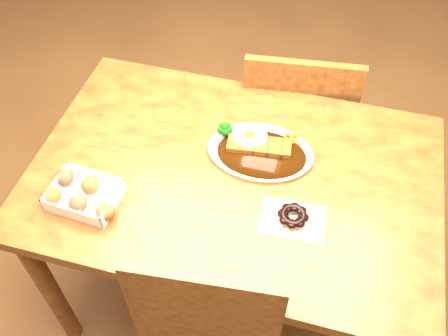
% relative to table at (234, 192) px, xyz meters
% --- Properties ---
extents(ground, '(6.00, 6.00, 0.00)m').
position_rel_table_xyz_m(ground, '(0.00, 0.00, -0.65)').
color(ground, brown).
rests_on(ground, ground).
extents(table, '(1.20, 0.80, 0.75)m').
position_rel_table_xyz_m(table, '(0.00, 0.00, 0.00)').
color(table, '#4F230F').
rests_on(table, ground).
extents(chair_far, '(0.47, 0.47, 0.87)m').
position_rel_table_xyz_m(chair_far, '(0.12, 0.54, -0.17)').
color(chair_far, '#4F230F').
rests_on(chair_far, ground).
extents(katsu_curry_plate, '(0.33, 0.24, 0.06)m').
position_rel_table_xyz_m(katsu_curry_plate, '(0.05, 0.10, 0.11)').
color(katsu_curry_plate, white).
rests_on(katsu_curry_plate, table).
extents(donut_box, '(0.22, 0.16, 0.05)m').
position_rel_table_xyz_m(donut_box, '(-0.38, -0.21, 0.13)').
color(donut_box, white).
rests_on(donut_box, table).
extents(pon_de_ring, '(0.18, 0.13, 0.03)m').
position_rel_table_xyz_m(pon_de_ring, '(0.20, -0.12, 0.12)').
color(pon_de_ring, silver).
rests_on(pon_de_ring, table).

